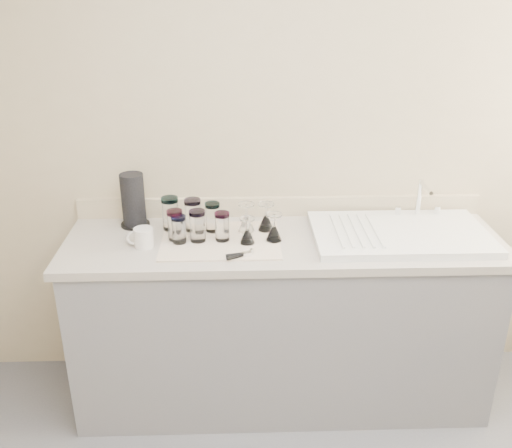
{
  "coord_description": "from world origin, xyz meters",
  "views": [
    {
      "loc": [
        -0.21,
        -1.23,
        2.04
      ],
      "look_at": [
        -0.13,
        1.15,
        1.0
      ],
      "focal_mm": 40.0,
      "sensor_mm": 36.0,
      "label": 1
    }
  ],
  "objects_px": {
    "goblet_back_left": "(246,222)",
    "goblet_front_right": "(274,231)",
    "tumbler_lavender": "(222,226)",
    "white_mug": "(143,238)",
    "tumbler_cyan": "(193,215)",
    "tumbler_purple": "(213,217)",
    "paper_towel_roll": "(133,201)",
    "tumbler_magenta": "(175,225)",
    "tumbler_blue": "(198,226)",
    "tumbler_teal": "(170,213)",
    "goblet_back_right": "(266,221)",
    "goblet_front_left": "(247,235)",
    "tumbler_extra": "(179,229)",
    "can_opener": "(240,255)",
    "sink_unit": "(400,233)"
  },
  "relations": [
    {
      "from": "white_mug",
      "to": "tumbler_cyan",
      "type": "bearing_deg",
      "value": 36.13
    },
    {
      "from": "goblet_front_left",
      "to": "goblet_back_right",
      "type": "bearing_deg",
      "value": 57.31
    },
    {
      "from": "tumbler_magenta",
      "to": "goblet_front_right",
      "type": "distance_m",
      "value": 0.46
    },
    {
      "from": "tumbler_cyan",
      "to": "goblet_front_right",
      "type": "bearing_deg",
      "value": -18.47
    },
    {
      "from": "goblet_front_right",
      "to": "goblet_back_right",
      "type": "bearing_deg",
      "value": 104.46
    },
    {
      "from": "tumbler_teal",
      "to": "tumbler_cyan",
      "type": "height_order",
      "value": "tumbler_teal"
    },
    {
      "from": "goblet_back_left",
      "to": "paper_towel_roll",
      "type": "bearing_deg",
      "value": 169.66
    },
    {
      "from": "tumbler_cyan",
      "to": "tumbler_purple",
      "type": "relative_size",
      "value": 1.11
    },
    {
      "from": "tumbler_extra",
      "to": "goblet_front_left",
      "type": "height_order",
      "value": "tumbler_extra"
    },
    {
      "from": "tumbler_blue",
      "to": "tumbler_teal",
      "type": "bearing_deg",
      "value": 134.72
    },
    {
      "from": "tumbler_lavender",
      "to": "white_mug",
      "type": "xyz_separation_m",
      "value": [
        -0.36,
        -0.04,
        -0.03
      ]
    },
    {
      "from": "tumbler_blue",
      "to": "goblet_back_left",
      "type": "relative_size",
      "value": 1.07
    },
    {
      "from": "tumbler_purple",
      "to": "white_mug",
      "type": "xyz_separation_m",
      "value": [
        -0.31,
        -0.15,
        -0.04
      ]
    },
    {
      "from": "paper_towel_roll",
      "to": "tumbler_extra",
      "type": "bearing_deg",
      "value": -42.77
    },
    {
      "from": "tumbler_cyan",
      "to": "tumbler_purple",
      "type": "height_order",
      "value": "tumbler_cyan"
    },
    {
      "from": "tumbler_teal",
      "to": "tumbler_blue",
      "type": "distance_m",
      "value": 0.2
    },
    {
      "from": "can_opener",
      "to": "white_mug",
      "type": "height_order",
      "value": "white_mug"
    },
    {
      "from": "goblet_back_right",
      "to": "tumbler_teal",
      "type": "bearing_deg",
      "value": 176.72
    },
    {
      "from": "sink_unit",
      "to": "tumbler_blue",
      "type": "bearing_deg",
      "value": -178.41
    },
    {
      "from": "tumbler_lavender",
      "to": "goblet_front_left",
      "type": "xyz_separation_m",
      "value": [
        0.11,
        -0.04,
        -0.03
      ]
    },
    {
      "from": "tumbler_cyan",
      "to": "tumbler_purple",
      "type": "distance_m",
      "value": 0.1
    },
    {
      "from": "tumbler_blue",
      "to": "goblet_front_left",
      "type": "distance_m",
      "value": 0.23
    },
    {
      "from": "tumbler_cyan",
      "to": "tumbler_extra",
      "type": "distance_m",
      "value": 0.15
    },
    {
      "from": "tumbler_purple",
      "to": "tumbler_extra",
      "type": "relative_size",
      "value": 1.08
    },
    {
      "from": "tumbler_purple",
      "to": "goblet_back_right",
      "type": "height_order",
      "value": "tumbler_purple"
    },
    {
      "from": "tumbler_purple",
      "to": "paper_towel_roll",
      "type": "xyz_separation_m",
      "value": [
        -0.39,
        0.1,
        0.05
      ]
    },
    {
      "from": "goblet_front_right",
      "to": "tumbler_blue",
      "type": "bearing_deg",
      "value": 178.95
    },
    {
      "from": "tumbler_blue",
      "to": "goblet_front_right",
      "type": "bearing_deg",
      "value": -1.05
    },
    {
      "from": "goblet_back_right",
      "to": "goblet_front_left",
      "type": "xyz_separation_m",
      "value": [
        -0.09,
        -0.14,
        -0.0
      ]
    },
    {
      "from": "tumbler_extra",
      "to": "white_mug",
      "type": "height_order",
      "value": "tumbler_extra"
    },
    {
      "from": "tumbler_magenta",
      "to": "paper_towel_roll",
      "type": "height_order",
      "value": "paper_towel_roll"
    },
    {
      "from": "goblet_back_left",
      "to": "white_mug",
      "type": "bearing_deg",
      "value": -163.15
    },
    {
      "from": "tumbler_extra",
      "to": "sink_unit",
      "type": "bearing_deg",
      "value": 2.3
    },
    {
      "from": "sink_unit",
      "to": "tumbler_lavender",
      "type": "distance_m",
      "value": 0.84
    },
    {
      "from": "tumbler_teal",
      "to": "tumbler_extra",
      "type": "xyz_separation_m",
      "value": [
        0.05,
        -0.16,
        -0.02
      ]
    },
    {
      "from": "tumbler_lavender",
      "to": "goblet_front_left",
      "type": "bearing_deg",
      "value": -17.01
    },
    {
      "from": "sink_unit",
      "to": "goblet_back_left",
      "type": "xyz_separation_m",
      "value": [
        -0.73,
        0.08,
        0.04
      ]
    },
    {
      "from": "tumbler_purple",
      "to": "paper_towel_roll",
      "type": "relative_size",
      "value": 0.54
    },
    {
      "from": "tumbler_teal",
      "to": "can_opener",
      "type": "distance_m",
      "value": 0.46
    },
    {
      "from": "tumbler_lavender",
      "to": "paper_towel_roll",
      "type": "distance_m",
      "value": 0.48
    },
    {
      "from": "tumbler_cyan",
      "to": "goblet_back_left",
      "type": "distance_m",
      "value": 0.26
    },
    {
      "from": "sink_unit",
      "to": "tumbler_teal",
      "type": "relative_size",
      "value": 5.06
    },
    {
      "from": "tumbler_lavender",
      "to": "goblet_back_right",
      "type": "distance_m",
      "value": 0.24
    },
    {
      "from": "goblet_back_left",
      "to": "goblet_front_right",
      "type": "xyz_separation_m",
      "value": [
        0.13,
        -0.11,
        -0.0
      ]
    },
    {
      "from": "sink_unit",
      "to": "tumbler_blue",
      "type": "xyz_separation_m",
      "value": [
        -0.95,
        -0.03,
        0.06
      ]
    },
    {
      "from": "tumbler_extra",
      "to": "goblet_back_left",
      "type": "xyz_separation_m",
      "value": [
        0.31,
        0.12,
        -0.02
      ]
    },
    {
      "from": "tumbler_lavender",
      "to": "paper_towel_roll",
      "type": "bearing_deg",
      "value": 155.21
    },
    {
      "from": "goblet_back_left",
      "to": "can_opener",
      "type": "distance_m",
      "value": 0.28
    },
    {
      "from": "goblet_front_left",
      "to": "goblet_front_right",
      "type": "xyz_separation_m",
      "value": [
        0.12,
        0.02,
        0.0
      ]
    },
    {
      "from": "tumbler_purple",
      "to": "tumbler_magenta",
      "type": "relative_size",
      "value": 0.98
    }
  ]
}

